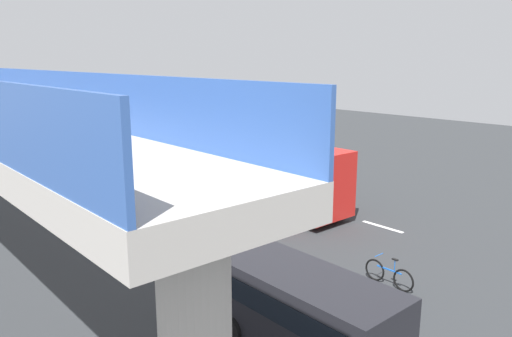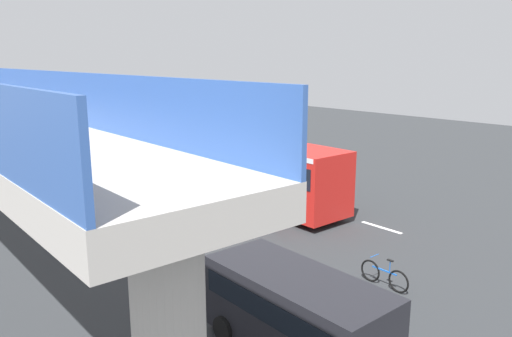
{
  "view_description": "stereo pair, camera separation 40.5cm",
  "coord_description": "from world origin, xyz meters",
  "px_view_note": "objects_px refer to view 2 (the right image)",
  "views": [
    {
      "loc": [
        -17.52,
        15.08,
        7.0
      ],
      "look_at": [
        0.75,
        -0.99,
        1.6
      ],
      "focal_mm": 34.84,
      "sensor_mm": 36.0,
      "label": 1
    },
    {
      "loc": [
        -17.79,
        14.77,
        7.0
      ],
      "look_at": [
        0.75,
        -0.99,
        1.6
      ],
      "focal_mm": 34.84,
      "sensor_mm": 36.0,
      "label": 2
    }
  ],
  "objects_px": {
    "pedestrian": "(272,211)",
    "traffic_sign": "(226,144)",
    "city_bus": "(248,163)",
    "bicycle_blue": "(384,276)",
    "parked_van": "(297,310)"
  },
  "relations": [
    {
      "from": "city_bus",
      "to": "pedestrian",
      "type": "bearing_deg",
      "value": 152.21
    },
    {
      "from": "parked_van",
      "to": "bicycle_blue",
      "type": "relative_size",
      "value": 2.71
    },
    {
      "from": "parked_van",
      "to": "bicycle_blue",
      "type": "bearing_deg",
      "value": -80.21
    },
    {
      "from": "bicycle_blue",
      "to": "pedestrian",
      "type": "xyz_separation_m",
      "value": [
        6.05,
        -0.72,
        0.51
      ]
    },
    {
      "from": "bicycle_blue",
      "to": "traffic_sign",
      "type": "relative_size",
      "value": 0.63
    },
    {
      "from": "city_bus",
      "to": "bicycle_blue",
      "type": "distance_m",
      "value": 10.89
    },
    {
      "from": "pedestrian",
      "to": "bicycle_blue",
      "type": "bearing_deg",
      "value": 173.23
    },
    {
      "from": "pedestrian",
      "to": "parked_van",
      "type": "bearing_deg",
      "value": 141.78
    },
    {
      "from": "pedestrian",
      "to": "traffic_sign",
      "type": "distance_m",
      "value": 10.92
    },
    {
      "from": "parked_van",
      "to": "traffic_sign",
      "type": "relative_size",
      "value": 1.71
    },
    {
      "from": "city_bus",
      "to": "bicycle_blue",
      "type": "xyz_separation_m",
      "value": [
        -10.36,
        2.99,
        -1.51
      ]
    },
    {
      "from": "traffic_sign",
      "to": "bicycle_blue",
      "type": "bearing_deg",
      "value": 160.21
    },
    {
      "from": "city_bus",
      "to": "traffic_sign",
      "type": "height_order",
      "value": "city_bus"
    },
    {
      "from": "city_bus",
      "to": "pedestrian",
      "type": "distance_m",
      "value": 4.97
    },
    {
      "from": "city_bus",
      "to": "traffic_sign",
      "type": "relative_size",
      "value": 4.12
    }
  ]
}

